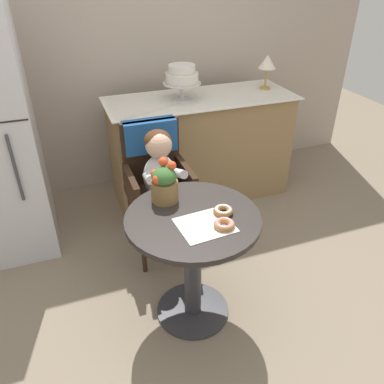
% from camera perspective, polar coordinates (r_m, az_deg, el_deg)
% --- Properties ---
extents(ground_plane, '(8.00, 8.00, 0.00)m').
position_cam_1_polar(ground_plane, '(2.49, 0.11, -17.26)').
color(ground_plane, gray).
extents(back_wall, '(4.80, 0.10, 2.70)m').
position_cam_1_polar(back_wall, '(3.47, -11.34, 22.35)').
color(back_wall, '#B2A393').
rests_on(back_wall, ground).
extents(cafe_table, '(0.72, 0.72, 0.72)m').
position_cam_1_polar(cafe_table, '(2.13, 0.13, -8.24)').
color(cafe_table, '#282321').
rests_on(cafe_table, ground).
extents(wicker_chair, '(0.42, 0.45, 0.95)m').
position_cam_1_polar(wicker_chair, '(2.64, -5.53, 3.52)').
color(wicker_chair, '#332114').
rests_on(wicker_chair, ground).
extents(seated_child, '(0.27, 0.32, 0.73)m').
position_cam_1_polar(seated_child, '(2.49, -4.62, 2.71)').
color(seated_child, silver).
rests_on(seated_child, ground).
extents(paper_napkin, '(0.29, 0.26, 0.00)m').
position_cam_1_polar(paper_napkin, '(1.94, 1.94, -4.95)').
color(paper_napkin, white).
rests_on(paper_napkin, cafe_table).
extents(donut_front, '(0.11, 0.11, 0.04)m').
position_cam_1_polar(donut_front, '(1.92, 4.83, -4.80)').
color(donut_front, '#AD7542').
rests_on(donut_front, cafe_table).
extents(donut_mid, '(0.11, 0.11, 0.04)m').
position_cam_1_polar(donut_mid, '(2.02, 4.66, -2.77)').
color(donut_mid, '#936033').
rests_on(donut_mid, cafe_table).
extents(flower_vase, '(0.15, 0.15, 0.24)m').
position_cam_1_polar(flower_vase, '(2.08, -4.17, 1.29)').
color(flower_vase, brown).
rests_on(flower_vase, cafe_table).
extents(display_counter, '(1.56, 0.62, 0.90)m').
position_cam_1_polar(display_counter, '(3.36, 1.27, 6.60)').
color(display_counter, '#93754C').
rests_on(display_counter, ground).
extents(tiered_cake_stand, '(0.30, 0.30, 0.27)m').
position_cam_1_polar(tiered_cake_stand, '(3.10, -1.51, 16.80)').
color(tiered_cake_stand, silver).
rests_on(tiered_cake_stand, display_counter).
extents(table_lamp, '(0.15, 0.15, 0.28)m').
position_cam_1_polar(table_lamp, '(3.44, 11.13, 18.30)').
color(table_lamp, '#B28C47').
rests_on(table_lamp, display_counter).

